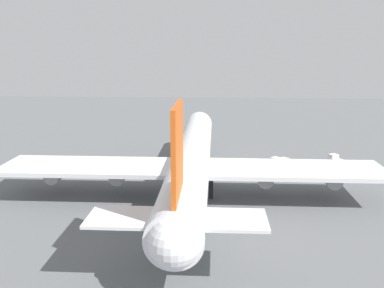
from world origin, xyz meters
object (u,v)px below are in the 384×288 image
(cargo_airplane, at_px, (192,159))
(safety_cone_nose, at_px, (196,148))
(pushback_tractor, at_px, (279,162))
(baggage_tug, at_px, (338,161))

(cargo_airplane, xyz_separation_m, safety_cone_nose, (32.86, 0.73, -5.88))
(pushback_tractor, bearing_deg, cargo_airplane, 133.98)
(cargo_airplane, xyz_separation_m, pushback_tractor, (17.20, -17.82, -4.98))
(cargo_airplane, relative_size, pushback_tractor, 15.70)
(baggage_tug, bearing_deg, cargo_airplane, 121.58)
(baggage_tug, relative_size, pushback_tractor, 1.14)
(pushback_tractor, xyz_separation_m, safety_cone_nose, (15.67, 18.56, -0.90))
(baggage_tug, xyz_separation_m, safety_cone_nose, (13.97, 31.47, -0.80))
(safety_cone_nose, bearing_deg, cargo_airplane, -178.72)
(cargo_airplane, bearing_deg, baggage_tug, -58.42)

